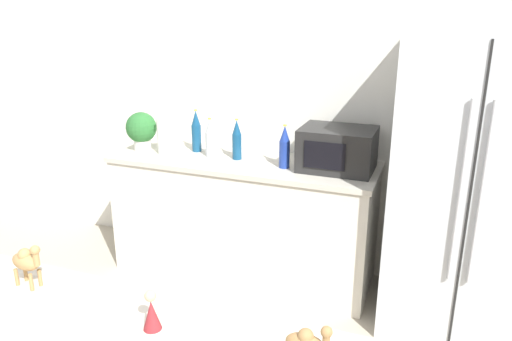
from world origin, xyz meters
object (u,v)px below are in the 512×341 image
at_px(back_bottle_0, 196,132).
at_px(potted_plant, 141,129).
at_px(microwave, 337,149).
at_px(paper_towel_roll, 164,136).
at_px(back_bottle_2, 210,138).
at_px(back_bottle_1, 285,147).
at_px(wise_man_figurine_crimson, 152,312).
at_px(back_bottle_3, 237,140).
at_px(camel_figurine, 27,261).
at_px(refrigerator, 467,187).

bearing_deg(back_bottle_0, potted_plant, -162.57).
bearing_deg(potted_plant, microwave, 2.65).
bearing_deg(potted_plant, paper_towel_roll, -5.72).
distance_m(microwave, back_bottle_2, 0.91).
relative_size(microwave, back_bottle_1, 1.64).
xyz_separation_m(microwave, wise_man_figurine_crimson, (-0.14, -2.02, 0.01)).
bearing_deg(paper_towel_roll, wise_man_figurine_crimson, -60.05).
distance_m(back_bottle_3, camel_figurine, 1.94).
height_order(potted_plant, camel_figurine, potted_plant).
relative_size(paper_towel_roll, back_bottle_3, 0.92).
xyz_separation_m(refrigerator, paper_towel_roll, (-2.05, 0.02, 0.12)).
height_order(refrigerator, microwave, refrigerator).
bearing_deg(back_bottle_3, camel_figurine, -89.20).
xyz_separation_m(refrigerator, back_bottle_1, (-1.14, 0.02, 0.12)).
bearing_deg(back_bottle_2, back_bottle_3, 2.30).
relative_size(potted_plant, paper_towel_roll, 1.09).
bearing_deg(microwave, camel_figurine, -109.13).
height_order(paper_towel_roll, back_bottle_0, back_bottle_0).
xyz_separation_m(microwave, back_bottle_0, (-1.06, 0.06, 0.01)).
relative_size(paper_towel_roll, microwave, 0.55).
height_order(refrigerator, potted_plant, refrigerator).
xyz_separation_m(paper_towel_roll, wise_man_figurine_crimson, (1.11, -1.93, 0.01)).
bearing_deg(paper_towel_roll, back_bottle_2, 9.87).
height_order(back_bottle_0, back_bottle_2, back_bottle_0).
bearing_deg(camel_figurine, refrigerator, 51.37).
distance_m(back_bottle_0, back_bottle_3, 0.37).
bearing_deg(back_bottle_1, camel_figurine, -100.41).
xyz_separation_m(back_bottle_1, wise_man_figurine_crimson, (0.20, -1.93, 0.01)).
relative_size(paper_towel_roll, camel_figurine, 1.55).
relative_size(potted_plant, wise_man_figurine_crimson, 2.13).
xyz_separation_m(back_bottle_2, camel_figurine, (0.23, -1.93, 0.05)).
relative_size(microwave, wise_man_figurine_crimson, 3.56).
bearing_deg(refrigerator, camel_figurine, -128.63).
height_order(back_bottle_3, wise_man_figurine_crimson, back_bottle_3).
bearing_deg(wise_man_figurine_crimson, back_bottle_2, 111.23).
height_order(back_bottle_1, camel_figurine, back_bottle_1).
relative_size(potted_plant, back_bottle_3, 1.00).
xyz_separation_m(potted_plant, microwave, (1.46, 0.07, -0.02)).
bearing_deg(microwave, back_bottle_2, -178.19).
bearing_deg(back_bottle_0, microwave, -3.00).
relative_size(back_bottle_1, back_bottle_3, 1.02).
xyz_separation_m(refrigerator, wise_man_figurine_crimson, (-0.94, -1.91, 0.13)).
height_order(microwave, back_bottle_1, back_bottle_1).
bearing_deg(paper_towel_roll, camel_figurine, -73.03).
relative_size(potted_plant, camel_figurine, 1.68).
distance_m(potted_plant, microwave, 1.46).
distance_m(paper_towel_roll, camel_figurine, 1.96).
height_order(back_bottle_3, camel_figurine, back_bottle_3).
bearing_deg(microwave, refrigerator, -7.59).
height_order(potted_plant, microwave, potted_plant).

